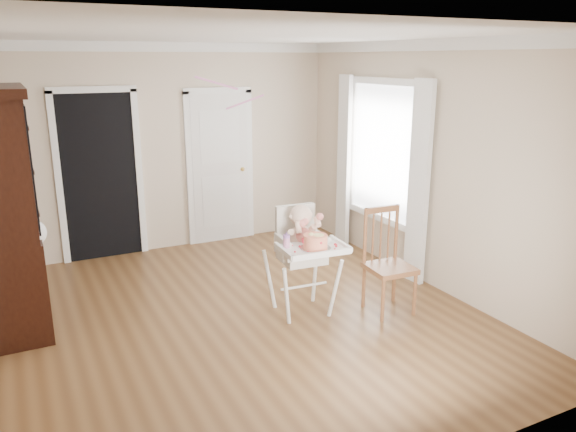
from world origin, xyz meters
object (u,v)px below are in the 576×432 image
cake (315,242)px  sippy_cup (287,241)px  high_chair (302,248)px  china_cabinet (6,211)px  dining_chair (388,264)px

cake → sippy_cup: size_ratio=1.84×
high_chair → china_cabinet: china_cabinet is taller
sippy_cup → high_chair: bearing=29.8°
dining_chair → high_chair: bearing=161.3°
high_chair → dining_chair: size_ratio=1.05×
high_chair → dining_chair: bearing=-18.1°
cake → china_cabinet: china_cabinet is taller
sippy_cup → dining_chair: size_ratio=0.15×
cake → dining_chair: (0.82, -0.06, -0.35)m
sippy_cup → cake: bearing=-31.3°
sippy_cup → dining_chair: 1.13m
china_cabinet → dining_chair: size_ratio=2.14×
high_chair → sippy_cup: bearing=-145.5°
china_cabinet → high_chair: bearing=-21.6°
high_chair → dining_chair: high_chair is taller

